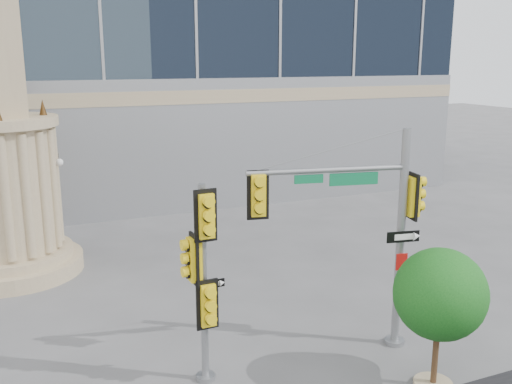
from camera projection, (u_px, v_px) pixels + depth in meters
name	position (u px, v px, depth m)	size (l,w,h in m)	color
ground	(304.00, 366.00, 13.02)	(120.00, 120.00, 0.00)	#545456
main_signal_pole	(364.00, 217.00, 13.12)	(4.08, 1.14, 5.32)	slate
secondary_signal_pole	(203.00, 270.00, 11.80)	(0.76, 0.56, 4.38)	slate
street_tree	(441.00, 297.00, 11.81)	(1.98, 1.93, 3.08)	tan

